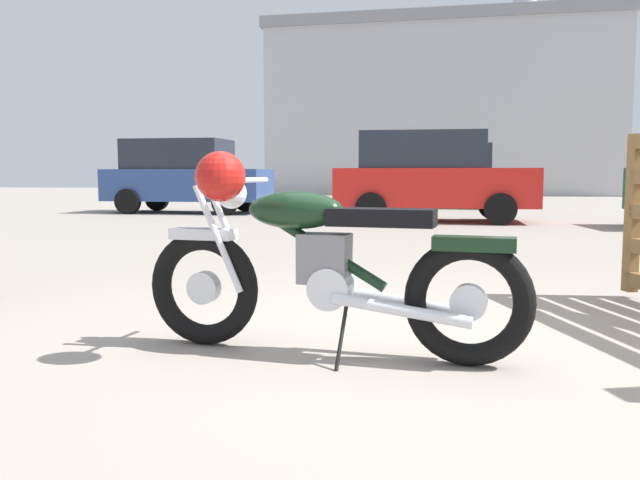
% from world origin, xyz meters
% --- Properties ---
extents(ground_plane, '(80.00, 80.00, 0.00)m').
position_xyz_m(ground_plane, '(0.00, 0.00, 0.00)').
color(ground_plane, gray).
extents(vintage_motorcycle, '(2.07, 0.73, 1.07)m').
position_xyz_m(vintage_motorcycle, '(-0.43, -0.25, 0.49)').
color(vintage_motorcycle, black).
rests_on(vintage_motorcycle, ground_plane).
extents(silver_sedan_mid, '(3.98, 1.99, 1.78)m').
position_xyz_m(silver_sedan_mid, '(0.65, 9.76, 0.92)').
color(silver_sedan_mid, black).
rests_on(silver_sedan_mid, ground_plane).
extents(blue_hatchback_right, '(3.95, 1.93, 1.78)m').
position_xyz_m(blue_hatchback_right, '(1.10, 15.16, 0.92)').
color(blue_hatchback_right, black).
rests_on(blue_hatchback_right, ground_plane).
extents(dark_sedan_left, '(4.00, 2.03, 1.78)m').
position_xyz_m(dark_sedan_left, '(-5.17, 12.09, 0.92)').
color(dark_sedan_left, black).
rests_on(dark_sedan_left, ground_plane).
extents(industrial_building, '(17.06, 12.37, 17.38)m').
position_xyz_m(industrial_building, '(2.26, 31.23, 4.12)').
color(industrial_building, '#B2B2B7').
rests_on(industrial_building, ground_plane).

